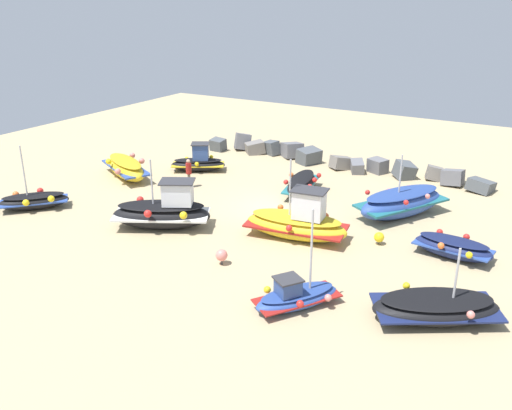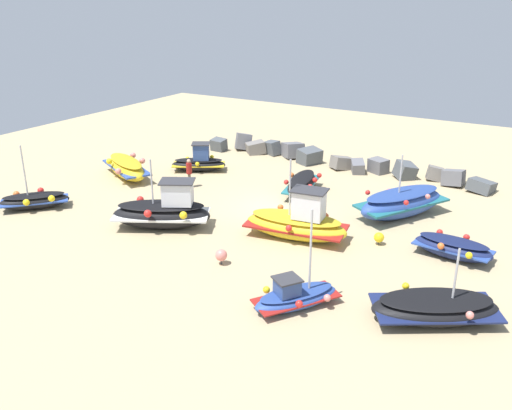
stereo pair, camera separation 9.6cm
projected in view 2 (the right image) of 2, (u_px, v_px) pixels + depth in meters
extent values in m
plane|color=tan|center=(274.00, 208.00, 28.57)|extent=(52.17, 52.17, 0.00)
ellipsoid|color=black|center=(199.00, 165.00, 34.47)|extent=(3.54, 2.83, 0.77)
cube|color=gold|center=(199.00, 164.00, 34.45)|extent=(3.44, 2.79, 0.09)
ellipsoid|color=black|center=(198.00, 160.00, 34.36)|extent=(3.11, 2.48, 0.14)
cube|color=#2D4784|center=(201.00, 152.00, 34.16)|extent=(1.25, 1.22, 0.96)
cube|color=#333338|center=(201.00, 144.00, 33.98)|extent=(1.45, 1.41, 0.06)
sphere|color=yellow|center=(187.00, 159.00, 35.09)|extent=(0.26, 0.26, 0.26)
sphere|color=yellow|center=(197.00, 164.00, 33.67)|extent=(0.26, 0.26, 0.26)
sphere|color=yellow|center=(212.00, 157.00, 35.06)|extent=(0.26, 0.26, 0.26)
ellipsoid|color=#2D4C9E|center=(402.00, 204.00, 27.27)|extent=(3.98, 5.26, 1.36)
cube|color=#1E6670|center=(402.00, 203.00, 27.24)|extent=(3.91, 5.10, 0.17)
ellipsoid|color=navy|center=(403.00, 194.00, 27.07)|extent=(3.47, 4.62, 0.26)
cylinder|color=#B7B7BC|center=(401.00, 174.00, 26.57)|extent=(0.08, 0.08, 1.88)
sphere|color=red|center=(368.00, 193.00, 27.16)|extent=(0.25, 0.25, 0.25)
sphere|color=red|center=(406.00, 203.00, 25.99)|extent=(0.25, 0.25, 0.25)
sphere|color=#EA7F75|center=(389.00, 190.00, 27.88)|extent=(0.25, 0.25, 0.25)
sphere|color=#EA7F75|center=(428.00, 197.00, 26.64)|extent=(0.25, 0.25, 0.25)
sphere|color=#EA7F75|center=(409.00, 187.00, 28.58)|extent=(0.25, 0.25, 0.25)
ellipsoid|color=gold|center=(296.00, 227.00, 24.89)|extent=(4.91, 2.37, 1.15)
cube|color=maroon|center=(296.00, 226.00, 24.88)|extent=(4.72, 2.36, 0.18)
ellipsoid|color=gold|center=(296.00, 218.00, 24.74)|extent=(4.31, 2.05, 0.25)
cube|color=white|center=(309.00, 205.00, 24.28)|extent=(1.45, 1.15, 1.26)
cube|color=#333338|center=(309.00, 190.00, 24.04)|extent=(1.68, 1.33, 0.06)
cylinder|color=#B7B7BC|center=(290.00, 188.00, 24.36)|extent=(0.08, 0.08, 2.59)
sphere|color=orange|center=(280.00, 207.00, 25.96)|extent=(0.29, 0.29, 0.29)
sphere|color=red|center=(289.00, 228.00, 23.96)|extent=(0.29, 0.29, 0.29)
sphere|color=orange|center=(326.00, 216.00, 25.21)|extent=(0.29, 0.29, 0.29)
ellipsoid|color=black|center=(162.00, 215.00, 25.98)|extent=(4.87, 3.71, 1.23)
cube|color=white|center=(161.00, 214.00, 25.96)|extent=(4.73, 3.66, 0.14)
ellipsoid|color=black|center=(161.00, 206.00, 25.80)|extent=(4.28, 3.25, 0.23)
cube|color=silver|center=(178.00, 193.00, 25.55)|extent=(1.66, 1.52, 1.07)
cube|color=#333338|center=(177.00, 181.00, 25.35)|extent=(1.93, 1.76, 0.06)
cylinder|color=#B7B7BC|center=(152.00, 182.00, 25.40)|extent=(0.08, 0.08, 2.14)
sphere|color=red|center=(140.00, 200.00, 26.80)|extent=(0.35, 0.35, 0.35)
sphere|color=red|center=(148.00, 214.00, 24.90)|extent=(0.35, 0.35, 0.35)
sphere|color=#EA7F75|center=(173.00, 199.00, 26.72)|extent=(0.35, 0.35, 0.35)
sphere|color=yellow|center=(183.00, 215.00, 24.87)|extent=(0.35, 0.35, 0.35)
ellipsoid|color=black|center=(435.00, 309.00, 18.60)|extent=(4.62, 3.80, 0.92)
cube|color=navy|center=(435.00, 308.00, 18.59)|extent=(4.49, 3.74, 0.15)
ellipsoid|color=black|center=(436.00, 300.00, 18.48)|extent=(4.05, 3.32, 0.21)
cylinder|color=#B7B7BC|center=(456.00, 274.00, 18.14)|extent=(0.08, 0.08, 1.82)
sphere|color=#EA7F75|center=(470.00, 315.00, 17.57)|extent=(0.26, 0.26, 0.26)
sphere|color=yellow|center=(406.00, 286.00, 19.39)|extent=(0.26, 0.26, 0.26)
ellipsoid|color=black|center=(302.00, 185.00, 30.50)|extent=(1.98, 4.00, 0.95)
cube|color=#1E6670|center=(302.00, 184.00, 30.48)|extent=(2.00, 3.86, 0.08)
ellipsoid|color=black|center=(302.00, 178.00, 30.36)|extent=(1.74, 3.52, 0.15)
sphere|color=red|center=(319.00, 175.00, 31.10)|extent=(0.28, 0.28, 0.28)
sphere|color=orange|center=(292.00, 175.00, 31.07)|extent=(0.28, 0.28, 0.28)
sphere|color=red|center=(315.00, 180.00, 30.14)|extent=(0.28, 0.28, 0.28)
sphere|color=red|center=(286.00, 182.00, 30.16)|extent=(0.28, 0.28, 0.28)
sphere|color=red|center=(310.00, 187.00, 29.21)|extent=(0.28, 0.28, 0.28)
ellipsoid|color=gold|center=(126.00, 168.00, 33.20)|extent=(4.74, 3.43, 1.10)
cube|color=#2D4C9E|center=(126.00, 167.00, 33.18)|extent=(4.60, 3.40, 0.09)
ellipsoid|color=gold|center=(126.00, 161.00, 33.03)|extent=(4.17, 3.02, 0.18)
sphere|color=#EA7F75|center=(133.00, 155.00, 34.45)|extent=(0.35, 0.35, 0.35)
sphere|color=yellow|center=(109.00, 161.00, 32.91)|extent=(0.35, 0.35, 0.35)
sphere|color=#EA7F75|center=(142.00, 161.00, 33.16)|extent=(0.35, 0.35, 0.35)
sphere|color=#EA7F75|center=(118.00, 171.00, 31.71)|extent=(0.35, 0.35, 0.35)
ellipsoid|color=#2D4C9E|center=(296.00, 299.00, 19.46)|extent=(2.73, 3.33, 0.65)
cube|color=maroon|center=(296.00, 298.00, 19.44)|extent=(2.67, 3.23, 0.10)
ellipsoid|color=navy|center=(297.00, 292.00, 19.37)|extent=(2.38, 2.92, 0.14)
cube|color=#2D4784|center=(287.00, 287.00, 19.09)|extent=(1.01, 1.02, 0.54)
cube|color=#333338|center=(287.00, 279.00, 18.99)|extent=(1.18, 1.19, 0.06)
cylinder|color=#B7B7BC|center=(311.00, 250.00, 19.02)|extent=(0.08, 0.08, 3.00)
sphere|color=#EA7F75|center=(327.00, 298.00, 19.19)|extent=(0.26, 0.26, 0.26)
sphere|color=#EA7F75|center=(294.00, 285.00, 20.07)|extent=(0.26, 0.26, 0.26)
sphere|color=red|center=(299.00, 304.00, 18.71)|extent=(0.26, 0.26, 0.26)
sphere|color=yellow|center=(266.00, 290.00, 19.58)|extent=(0.26, 0.26, 0.26)
ellipsoid|color=black|center=(34.00, 201.00, 28.36)|extent=(3.19, 3.32, 0.78)
cube|color=#2D4C9E|center=(34.00, 201.00, 28.34)|extent=(3.13, 3.24, 0.07)
ellipsoid|color=black|center=(34.00, 196.00, 28.24)|extent=(2.81, 2.91, 0.13)
cylinder|color=#B7B7BC|center=(24.00, 171.00, 27.68)|extent=(0.08, 0.08, 2.61)
sphere|color=orange|center=(16.00, 194.00, 28.67)|extent=(0.33, 0.33, 0.33)
sphere|color=yellow|center=(26.00, 202.00, 27.55)|extent=(0.33, 0.33, 0.33)
sphere|color=red|center=(41.00, 191.00, 28.97)|extent=(0.33, 0.33, 0.33)
sphere|color=yellow|center=(52.00, 199.00, 27.84)|extent=(0.33, 0.33, 0.33)
ellipsoid|color=navy|center=(453.00, 248.00, 23.07)|extent=(3.36, 1.69, 0.87)
cube|color=#2D4C9E|center=(453.00, 248.00, 23.05)|extent=(3.24, 1.69, 0.13)
ellipsoid|color=#151E45|center=(454.00, 241.00, 22.95)|extent=(2.96, 1.45, 0.19)
sphere|color=red|center=(440.00, 232.00, 24.04)|extent=(0.28, 0.28, 0.28)
sphere|color=orange|center=(441.00, 246.00, 22.51)|extent=(0.28, 0.28, 0.28)
sphere|color=red|center=(466.00, 237.00, 23.40)|extent=(0.28, 0.28, 0.28)
sphere|color=yellow|center=(469.00, 255.00, 21.92)|extent=(0.28, 0.28, 0.28)
cylinder|color=brown|center=(189.00, 180.00, 31.54)|extent=(0.14, 0.14, 0.82)
cylinder|color=brown|center=(190.00, 181.00, 31.39)|extent=(0.14, 0.14, 0.82)
cylinder|color=maroon|center=(189.00, 168.00, 31.21)|extent=(0.32, 0.32, 0.63)
sphere|color=tan|center=(189.00, 161.00, 31.06)|extent=(0.22, 0.22, 0.22)
cube|color=#4C5156|center=(219.00, 145.00, 38.87)|extent=(1.06, 0.96, 0.99)
cube|color=slate|center=(243.00, 141.00, 39.26)|extent=(1.60, 1.83, 1.45)
cube|color=slate|center=(256.00, 148.00, 38.15)|extent=(1.65, 1.64, 0.99)
cube|color=#4C5156|center=(272.00, 148.00, 37.95)|extent=(1.47, 1.20, 1.14)
cube|color=slate|center=(293.00, 150.00, 37.33)|extent=(1.91, 1.92, 1.18)
cube|color=#4C5156|center=(310.00, 156.00, 35.90)|extent=(1.66, 1.78, 1.11)
cube|color=slate|center=(342.00, 163.00, 34.86)|extent=(1.56, 1.67, 1.03)
cube|color=slate|center=(358.00, 167.00, 34.06)|extent=(1.19, 1.46, 0.94)
cube|color=slate|center=(378.00, 166.00, 34.06)|extent=(1.36, 1.29, 0.91)
cube|color=#4C5156|center=(405.00, 171.00, 32.98)|extent=(1.68, 1.52, 1.27)
cube|color=slate|center=(435.00, 173.00, 32.77)|extent=(1.22, 1.22, 1.04)
cube|color=slate|center=(453.00, 177.00, 31.91)|extent=(1.22, 1.45, 1.17)
cube|color=#4C5156|center=(481.00, 186.00, 30.80)|extent=(1.58, 1.57, 0.98)
cylinder|color=#3F3F42|center=(378.00, 243.00, 24.36)|extent=(0.08, 0.08, 0.12)
sphere|color=yellow|center=(379.00, 237.00, 24.26)|extent=(0.45, 0.45, 0.45)
cylinder|color=#3F3F42|center=(221.00, 262.00, 22.57)|extent=(0.08, 0.08, 0.17)
sphere|color=#EA7F75|center=(221.00, 255.00, 22.45)|extent=(0.49, 0.49, 0.49)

